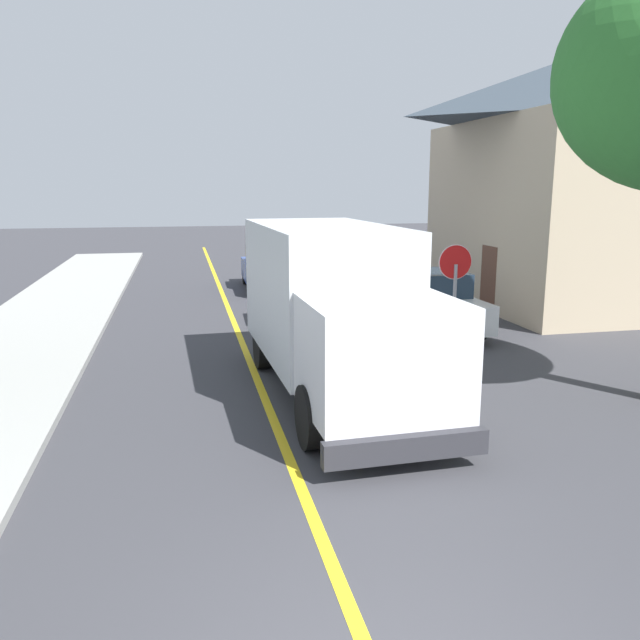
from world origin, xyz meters
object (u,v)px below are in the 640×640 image
Objects in this scene: parked_car_near at (304,299)px; stop_sign at (455,279)px; parked_car_mid at (268,268)px; house_across_street at (609,171)px; box_truck at (333,303)px; parked_van_across at (429,302)px.

stop_sign is at bearing -55.97° from parked_car_near.
house_across_street reaches higher than parked_car_mid.
stop_sign is 0.26× the size of house_across_street.
box_truck is 3.75m from stop_sign.
parked_car_near is at bearing 84.62° from box_truck.
house_across_street is at bearing 34.20° from box_truck.
box_truck reaches higher than parked_van_across.
parked_car_mid is (-0.05, 6.98, 0.00)m from parked_car_near.
box_truck is 12.89m from parked_car_mid.
parked_van_across is (3.85, 4.63, -0.97)m from box_truck.
parked_car_mid is 0.99× the size of parked_van_across.
parked_car_near is 1.69× the size of stop_sign.
box_truck is 1.64× the size of parked_car_mid.
box_truck is 5.96m from parked_car_near.
stop_sign is at bearing -143.72° from house_across_street.
stop_sign is (3.29, 1.80, 0.09)m from box_truck.
parked_car_mid is 1.67× the size of stop_sign.
parked_car_mid is at bearing 87.78° from box_truck.
parked_car_mid is at bearing 112.21° from parked_van_across.
box_truck is at bearing -95.38° from parked_car_near.
house_across_street reaches higher than parked_car_near.
box_truck is at bearing -145.80° from house_across_street.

